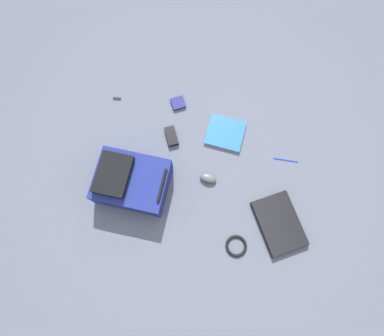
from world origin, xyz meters
TOP-DOWN VIEW (x-y plane):
  - ground_plane at (0.00, 0.00)m, footprint 4.13×4.13m
  - backpack at (0.04, -0.39)m, footprint 0.41×0.47m
  - laptop at (0.32, 0.45)m, footprint 0.38×0.31m
  - book_comic at (-0.25, 0.19)m, footprint 0.27×0.28m
  - computer_mouse at (0.03, 0.06)m, footprint 0.09×0.11m
  - cable_coil at (0.43, 0.19)m, footprint 0.12×0.12m
  - power_brick at (-0.25, -0.15)m, footprint 0.13×0.09m
  - pen_black at (-0.06, 0.54)m, footprint 0.04×0.15m
  - earbud_pouch at (-0.48, -0.10)m, footprint 0.10×0.10m
  - usb_stick at (-0.54, -0.49)m, footprint 0.03×0.05m

SIDE VIEW (x-z plane):
  - ground_plane at x=0.00m, z-range 0.00..0.00m
  - usb_stick at x=-0.54m, z-range 0.00..0.01m
  - pen_black at x=-0.06m, z-range 0.00..0.01m
  - cable_coil at x=0.43m, z-range 0.00..0.02m
  - earbud_pouch at x=-0.48m, z-range 0.00..0.02m
  - book_comic at x=-0.25m, z-range 0.00..0.02m
  - power_brick at x=-0.25m, z-range 0.00..0.03m
  - laptop at x=0.32m, z-range 0.00..0.03m
  - computer_mouse at x=0.03m, z-range 0.00..0.04m
  - backpack at x=0.04m, z-range -0.01..0.18m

